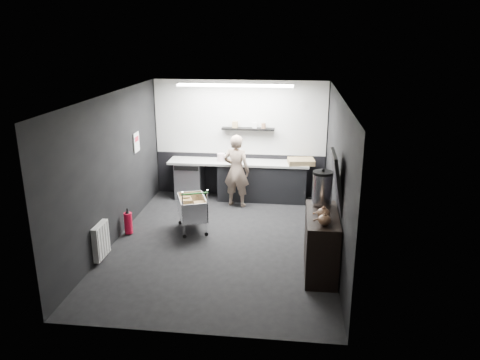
# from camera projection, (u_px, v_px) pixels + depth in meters

# --- Properties ---
(floor) EXTENTS (5.50, 5.50, 0.00)m
(floor) POSITION_uv_depth(u_px,v_px,m) (223.00, 243.00, 8.64)
(floor) COLOR black
(floor) RESTS_ON ground
(ceiling) EXTENTS (5.50, 5.50, 0.00)m
(ceiling) POSITION_uv_depth(u_px,v_px,m) (221.00, 96.00, 7.82)
(ceiling) COLOR white
(ceiling) RESTS_ON wall_back
(wall_back) EXTENTS (5.50, 0.00, 5.50)m
(wall_back) POSITION_uv_depth(u_px,v_px,m) (240.00, 139.00, 10.83)
(wall_back) COLOR black
(wall_back) RESTS_ON floor
(wall_front) EXTENTS (5.50, 0.00, 5.50)m
(wall_front) POSITION_uv_depth(u_px,v_px,m) (187.00, 238.00, 5.63)
(wall_front) COLOR black
(wall_front) RESTS_ON floor
(wall_left) EXTENTS (0.00, 5.50, 5.50)m
(wall_left) POSITION_uv_depth(u_px,v_px,m) (113.00, 169.00, 8.46)
(wall_left) COLOR black
(wall_left) RESTS_ON floor
(wall_right) EXTENTS (0.00, 5.50, 5.50)m
(wall_right) POSITION_uv_depth(u_px,v_px,m) (337.00, 177.00, 8.01)
(wall_right) COLOR black
(wall_right) RESTS_ON floor
(kitchen_wall_panel) EXTENTS (3.95, 0.02, 1.70)m
(kitchen_wall_panel) POSITION_uv_depth(u_px,v_px,m) (240.00, 118.00, 10.66)
(kitchen_wall_panel) COLOR silver
(kitchen_wall_panel) RESTS_ON wall_back
(dado_panel) EXTENTS (3.95, 0.02, 1.00)m
(dado_panel) POSITION_uv_depth(u_px,v_px,m) (240.00, 174.00, 11.07)
(dado_panel) COLOR black
(dado_panel) RESTS_ON wall_back
(floating_shelf) EXTENTS (1.20, 0.22, 0.04)m
(floating_shelf) POSITION_uv_depth(u_px,v_px,m) (248.00, 129.00, 10.61)
(floating_shelf) COLOR black
(floating_shelf) RESTS_ON wall_back
(wall_clock) EXTENTS (0.20, 0.03, 0.20)m
(wall_clock) POSITION_uv_depth(u_px,v_px,m) (302.00, 106.00, 10.41)
(wall_clock) COLOR silver
(wall_clock) RESTS_ON wall_back
(poster) EXTENTS (0.02, 0.30, 0.40)m
(poster) POSITION_uv_depth(u_px,v_px,m) (136.00, 142.00, 9.62)
(poster) COLOR white
(poster) RESTS_ON wall_left
(poster_red_band) EXTENTS (0.02, 0.22, 0.10)m
(poster_red_band) POSITION_uv_depth(u_px,v_px,m) (136.00, 139.00, 9.60)
(poster_red_band) COLOR red
(poster_red_band) RESTS_ON poster
(radiator) EXTENTS (0.10, 0.50, 0.60)m
(radiator) POSITION_uv_depth(u_px,v_px,m) (101.00, 241.00, 7.90)
(radiator) COLOR silver
(radiator) RESTS_ON wall_left
(ceiling_strip) EXTENTS (2.40, 0.20, 0.04)m
(ceiling_strip) POSITION_uv_depth(u_px,v_px,m) (235.00, 85.00, 9.58)
(ceiling_strip) COLOR white
(ceiling_strip) RESTS_ON ceiling
(prep_counter) EXTENTS (3.20, 0.61, 0.90)m
(prep_counter) POSITION_uv_depth(u_px,v_px,m) (244.00, 180.00, 10.78)
(prep_counter) COLOR black
(prep_counter) RESTS_ON floor
(person) EXTENTS (0.66, 0.50, 1.62)m
(person) POSITION_uv_depth(u_px,v_px,m) (236.00, 171.00, 10.26)
(person) COLOR beige
(person) RESTS_ON floor
(shopping_cart) EXTENTS (0.76, 1.01, 0.92)m
(shopping_cart) POSITION_uv_depth(u_px,v_px,m) (192.00, 209.00, 9.07)
(shopping_cart) COLOR silver
(shopping_cart) RESTS_ON floor
(sideboard) EXTENTS (0.57, 1.32, 1.98)m
(sideboard) POSITION_uv_depth(u_px,v_px,m) (322.00, 235.00, 7.46)
(sideboard) COLOR black
(sideboard) RESTS_ON floor
(fire_extinguisher) EXTENTS (0.15, 0.15, 0.51)m
(fire_extinguisher) POSITION_uv_depth(u_px,v_px,m) (128.00, 222.00, 8.93)
(fire_extinguisher) COLOR red
(fire_extinguisher) RESTS_ON floor
(cardboard_box) EXTENTS (0.62, 0.50, 0.11)m
(cardboard_box) POSITION_uv_depth(u_px,v_px,m) (301.00, 161.00, 10.44)
(cardboard_box) COLOR olive
(cardboard_box) RESTS_ON prep_counter
(pink_tub) EXTENTS (0.17, 0.17, 0.17)m
(pink_tub) POSITION_uv_depth(u_px,v_px,m) (221.00, 157.00, 10.68)
(pink_tub) COLOR silver
(pink_tub) RESTS_ON prep_counter
(white_container) EXTENTS (0.20, 0.17, 0.16)m
(white_container) POSITION_uv_depth(u_px,v_px,m) (229.00, 158.00, 10.61)
(white_container) COLOR silver
(white_container) RESTS_ON prep_counter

